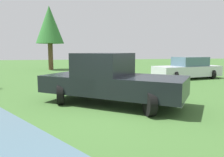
% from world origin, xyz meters
% --- Properties ---
extents(ground_plane, '(80.00, 80.00, 0.00)m').
position_xyz_m(ground_plane, '(0.00, 0.00, 0.00)').
color(ground_plane, '#3D662D').
extents(pickup_truck, '(4.49, 5.18, 1.78)m').
position_xyz_m(pickup_truck, '(0.87, -0.03, 0.91)').
color(pickup_truck, black).
rests_on(pickup_truck, ground_plane).
extents(sedan_far, '(2.61, 4.77, 1.45)m').
position_xyz_m(sedan_far, '(6.81, -6.37, 0.66)').
color(sedan_far, black).
rests_on(sedan_far, ground_plane).
extents(tree_far_center, '(2.66, 2.66, 6.17)m').
position_xyz_m(tree_far_center, '(15.56, 3.37, 4.30)').
color(tree_far_center, brown).
rests_on(tree_far_center, ground_plane).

